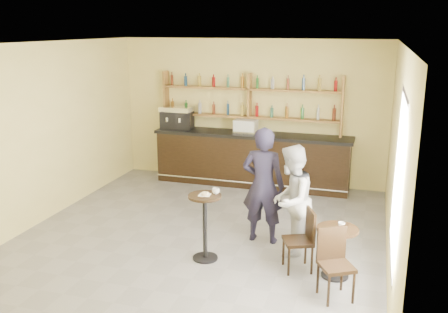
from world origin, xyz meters
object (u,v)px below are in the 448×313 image
(man_main, at_px, (263,185))
(patron_second, at_px, (291,200))
(cafe_table, at_px, (336,252))
(chair_west, at_px, (298,240))
(bar_counter, at_px, (252,159))
(pedestal_table, at_px, (205,227))
(espresso_machine, at_px, (177,118))
(pastry_case, at_px, (246,126))
(chair_south, at_px, (336,266))

(man_main, bearing_deg, patron_second, 148.77)
(cafe_table, bearing_deg, man_main, 144.57)
(man_main, height_order, chair_west, man_main)
(chair_west, bearing_deg, bar_counter, 179.91)
(patron_second, bearing_deg, pedestal_table, -54.42)
(pedestal_table, bearing_deg, chair_west, 2.89)
(bar_counter, relative_size, cafe_table, 5.91)
(bar_counter, height_order, pedestal_table, bar_counter)
(espresso_machine, relative_size, pedestal_table, 0.69)
(pastry_case, xyz_separation_m, man_main, (1.05, -2.87, -0.37))
(pastry_case, xyz_separation_m, chair_west, (1.77, -3.72, -0.87))
(patron_second, bearing_deg, chair_west, 30.30)
(man_main, height_order, cafe_table, man_main)
(pastry_case, bearing_deg, pedestal_table, -91.38)
(bar_counter, distance_m, chair_west, 4.06)
(bar_counter, height_order, man_main, man_main)
(pedestal_table, relative_size, chair_west, 1.12)
(chair_south, xyz_separation_m, patron_second, (-0.81, 1.18, 0.40))
(pedestal_table, relative_size, chair_south, 1.11)
(bar_counter, relative_size, chair_west, 4.75)
(bar_counter, xyz_separation_m, espresso_machine, (-1.77, 0.00, 0.84))
(pedestal_table, bearing_deg, espresso_machine, 117.69)
(patron_second, bearing_deg, cafe_table, 61.43)
(bar_counter, distance_m, patron_second, 3.50)
(pastry_case, distance_m, chair_west, 4.21)
(bar_counter, relative_size, patron_second, 2.52)
(pastry_case, xyz_separation_m, patron_second, (1.56, -3.19, -0.46))
(espresso_machine, distance_m, chair_south, 5.99)
(man_main, distance_m, chair_west, 1.22)
(bar_counter, relative_size, pastry_case, 8.82)
(man_main, xyz_separation_m, chair_west, (0.72, -0.85, -0.50))
(pedestal_table, distance_m, patron_second, 1.38)
(bar_counter, distance_m, espresso_machine, 1.96)
(pastry_case, height_order, cafe_table, pastry_case)
(bar_counter, bearing_deg, pastry_case, 180.00)
(man_main, bearing_deg, cafe_table, 145.67)
(pastry_case, distance_m, patron_second, 3.58)
(pastry_case, xyz_separation_m, cafe_table, (2.32, -3.77, -0.96))
(espresso_machine, height_order, chair_west, espresso_machine)
(pastry_case, xyz_separation_m, chair_south, (2.37, -4.37, -0.86))
(pastry_case, height_order, chair_south, pastry_case)
(pedestal_table, bearing_deg, bar_counter, 93.38)
(espresso_machine, xyz_separation_m, patron_second, (3.18, -3.19, -0.57))
(pastry_case, height_order, patron_second, patron_second)
(chair_south, bearing_deg, pedestal_table, 134.06)
(espresso_machine, height_order, pedestal_table, espresso_machine)
(cafe_table, distance_m, chair_south, 0.61)
(chair_south, bearing_deg, cafe_table, 64.99)
(pastry_case, height_order, man_main, man_main)
(chair_south, distance_m, patron_second, 1.49)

